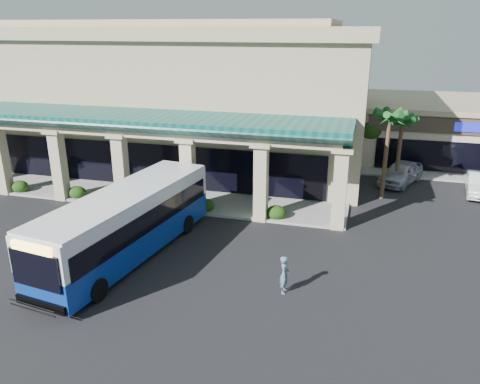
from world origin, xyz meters
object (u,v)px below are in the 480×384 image
(pedestrian, at_px, (285,275))
(car_white, at_px, (480,184))
(transit_bus, at_px, (128,224))
(car_silver, at_px, (401,173))

(pedestrian, height_order, car_white, pedestrian)
(pedestrian, relative_size, car_white, 0.38)
(car_white, bearing_deg, transit_bus, -134.42)
(transit_bus, bearing_deg, car_white, 45.98)
(pedestrian, distance_m, car_silver, 17.91)
(pedestrian, bearing_deg, car_silver, -19.62)
(transit_bus, distance_m, pedestrian, 8.25)
(car_silver, height_order, car_white, car_silver)
(transit_bus, xyz_separation_m, pedestrian, (8.09, -1.36, -0.84))
(pedestrian, relative_size, car_silver, 0.36)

